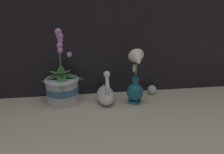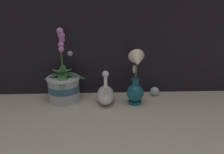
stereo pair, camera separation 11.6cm
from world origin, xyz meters
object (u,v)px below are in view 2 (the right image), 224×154
swan_figurine (106,94)px  blue_vase (136,82)px  glass_sphere (155,91)px  orchid_potted_plant (64,85)px

swan_figurine → blue_vase: 0.18m
blue_vase → glass_sphere: blue_vase is taller
blue_vase → glass_sphere: bearing=40.8°
swan_figurine → blue_vase: (0.16, -0.04, 0.08)m
swan_figurine → blue_vase: size_ratio=0.67×
orchid_potted_plant → blue_vase: orchid_potted_plant is taller
orchid_potted_plant → glass_sphere: bearing=4.7°
glass_sphere → swan_figurine: bearing=-164.8°
orchid_potted_plant → swan_figurine: orchid_potted_plant is taller
orchid_potted_plant → glass_sphere: (0.52, 0.04, -0.06)m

